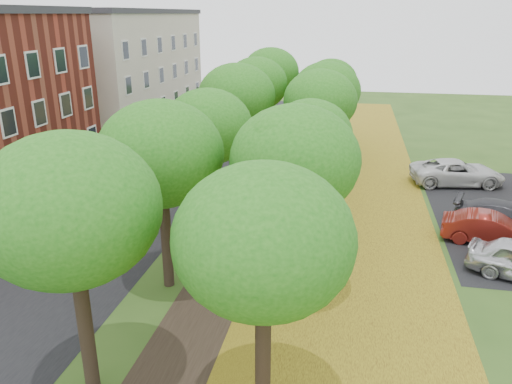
% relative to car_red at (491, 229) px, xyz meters
% --- Properties ---
extents(street_asphalt, '(8.00, 70.00, 0.01)m').
position_rel_car_red_xyz_m(street_asphalt, '(-18.50, 2.65, -0.71)').
color(street_asphalt, black).
rests_on(street_asphalt, ground).
extents(footpath, '(3.20, 70.00, 0.01)m').
position_rel_car_red_xyz_m(footpath, '(-11.00, 2.65, -0.70)').
color(footpath, black).
rests_on(footpath, ground).
extents(leaf_verge, '(7.50, 70.00, 0.01)m').
position_rel_car_red_xyz_m(leaf_verge, '(-6.00, 2.65, -0.70)').
color(leaf_verge, '#A7971E').
rests_on(leaf_verge, ground).
extents(tree_row_west, '(4.22, 34.22, 6.95)m').
position_rel_car_red_xyz_m(tree_row_west, '(-13.20, 2.65, 4.41)').
color(tree_row_west, black).
rests_on(tree_row_west, ground).
extents(tree_row_east, '(4.22, 34.22, 6.95)m').
position_rel_car_red_xyz_m(tree_row_east, '(-8.40, 2.65, 4.41)').
color(tree_row_east, black).
rests_on(tree_row_east, ground).
extents(building_cream, '(10.30, 20.30, 10.40)m').
position_rel_car_red_xyz_m(building_cream, '(-28.00, 20.65, 4.50)').
color(building_cream, beige).
rests_on(building_cream, ground).
extents(car_red, '(4.51, 2.30, 1.42)m').
position_rel_car_red_xyz_m(car_red, '(0.00, 0.00, 0.00)').
color(car_red, maroon).
rests_on(car_red, ground).
extents(car_grey, '(5.20, 3.35, 1.40)m').
position_rel_car_red_xyz_m(car_grey, '(1.08, 1.73, -0.01)').
color(car_grey, '#2F2F34').
rests_on(car_grey, ground).
extents(car_white, '(5.86, 3.35, 1.54)m').
position_rel_car_red_xyz_m(car_white, '(0.00, 8.66, 0.06)').
color(car_white, silver).
rests_on(car_white, ground).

